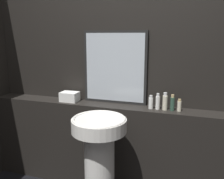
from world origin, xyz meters
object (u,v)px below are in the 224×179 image
mirror (115,68)px  conditioner_bottle (158,102)px  shampoo_bottle (151,102)px  towel_stack (70,97)px  pedestal_sink (99,158)px  hand_soap_bottle (179,106)px  body_wash_bottle (172,103)px  lotion_bottle (165,102)px

mirror → conditioner_bottle: mirror is taller
shampoo_bottle → towel_stack: bearing=180.0°
mirror → shampoo_bottle: (0.38, -0.09, -0.30)m
pedestal_sink → hand_soap_bottle: hand_soap_bottle is taller
mirror → shampoo_bottle: mirror is taller
pedestal_sink → shampoo_bottle: 0.69m
hand_soap_bottle → conditioner_bottle: bearing=180.0°
towel_stack → body_wash_bottle: (1.04, -0.00, 0.02)m
shampoo_bottle → lotion_bottle: lotion_bottle is taller
conditioner_bottle → lotion_bottle: 0.07m
shampoo_bottle → hand_soap_bottle: shampoo_bottle is taller
shampoo_bottle → conditioner_bottle: bearing=0.0°
mirror → body_wash_bottle: 0.65m
pedestal_sink → hand_soap_bottle: (0.60, 0.45, 0.39)m
pedestal_sink → conditioner_bottle: conditioner_bottle is taller
body_wash_bottle → conditioner_bottle: bearing=180.0°
towel_stack → mirror: bearing=11.5°
shampoo_bottle → mirror: bearing=166.2°
towel_stack → lotion_bottle: lotion_bottle is taller
pedestal_sink → conditioner_bottle: 0.73m
pedestal_sink → lotion_bottle: bearing=43.4°
hand_soap_bottle → towel_stack: bearing=-180.0°
shampoo_bottle → conditioner_bottle: (0.06, 0.00, 0.01)m
shampoo_bottle → body_wash_bottle: bearing=-0.0°
pedestal_sink → body_wash_bottle: bearing=39.7°
conditioner_bottle → lotion_bottle: bearing=-0.0°
towel_stack → body_wash_bottle: bearing=-0.0°
towel_stack → conditioner_bottle: conditioner_bottle is taller
lotion_bottle → shampoo_bottle: bearing=180.0°
mirror → towel_stack: size_ratio=4.01×
shampoo_bottle → pedestal_sink: bearing=-127.5°
mirror → shampoo_bottle: 0.49m
pedestal_sink → body_wash_bottle: (0.54, 0.45, 0.41)m
towel_stack → shampoo_bottle: 0.84m
towel_stack → hand_soap_bottle: 1.10m
mirror → hand_soap_bottle: size_ratio=6.35×
conditioner_bottle → body_wash_bottle: (0.13, -0.00, -0.00)m
towel_stack → hand_soap_bottle: bearing=0.0°
pedestal_sink → mirror: mirror is taller
towel_stack → shampoo_bottle: shampoo_bottle is taller
conditioner_bottle → mirror: bearing=168.1°
shampoo_bottle → lotion_bottle: 0.13m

